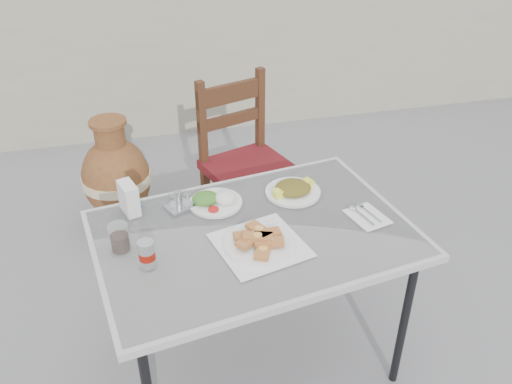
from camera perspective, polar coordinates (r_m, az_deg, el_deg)
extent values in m
plane|color=slate|center=(2.59, 3.41, -16.32)|extent=(80.00, 80.00, 0.00)
cylinder|color=black|center=(2.31, 15.31, -13.13)|extent=(0.03, 0.03, 0.68)
cylinder|color=black|center=(2.45, -14.56, -9.80)|extent=(0.03, 0.03, 0.68)
cylinder|color=black|center=(2.70, 7.31, -4.34)|extent=(0.03, 0.03, 0.68)
cube|color=white|center=(2.07, -0.19, -4.56)|extent=(1.29, 0.97, 0.03)
cube|color=white|center=(2.06, -0.19, -4.19)|extent=(1.25, 0.93, 0.00)
cube|color=white|center=(1.99, 0.43, -5.59)|extent=(0.36, 0.36, 0.00)
cylinder|color=white|center=(1.98, 0.43, -5.41)|extent=(0.27, 0.27, 0.01)
cylinder|color=white|center=(1.98, 0.43, -5.50)|extent=(0.28, 0.28, 0.01)
cylinder|color=white|center=(2.21, -4.27, -1.14)|extent=(0.22, 0.22, 0.01)
ellipsoid|color=white|center=(2.19, -3.23, -0.63)|extent=(0.09, 0.09, 0.05)
ellipsoid|color=#33631C|center=(2.20, -5.35, -0.67)|extent=(0.11, 0.10, 0.04)
cylinder|color=red|center=(2.15, -4.51, -1.84)|extent=(0.04, 0.04, 0.01)
cylinder|color=white|center=(2.28, 3.90, 0.00)|extent=(0.23, 0.23, 0.01)
ellipsoid|color=#25711C|center=(2.27, 3.92, 0.45)|extent=(0.15, 0.14, 0.04)
cylinder|color=#F0EF41|center=(2.22, 2.34, -0.19)|extent=(0.05, 0.04, 0.04)
cylinder|color=#F0EF41|center=(2.30, 5.52, 0.98)|extent=(0.05, 0.04, 0.04)
cylinder|color=silver|center=(1.90, -11.42, -6.43)|extent=(0.06, 0.06, 0.10)
cylinder|color=#AB1A0C|center=(1.90, -11.40, -6.53)|extent=(0.06, 0.06, 0.03)
cylinder|color=silver|center=(1.87, -11.58, -5.25)|extent=(0.05, 0.05, 0.00)
cylinder|color=white|center=(2.00, -14.20, -4.67)|extent=(0.07, 0.07, 0.10)
cylinder|color=black|center=(2.01, -14.12, -5.15)|extent=(0.06, 0.06, 0.06)
cube|color=white|center=(2.18, -13.24, -0.63)|extent=(0.08, 0.12, 0.13)
cube|color=blue|center=(2.20, -12.43, -0.63)|extent=(0.03, 0.06, 0.07)
cube|color=silver|center=(2.20, -8.02, -1.54)|extent=(0.13, 0.12, 0.01)
cylinder|color=white|center=(2.16, -8.72, -1.10)|extent=(0.03, 0.03, 0.06)
cylinder|color=white|center=(2.16, -7.33, -0.91)|extent=(0.03, 0.03, 0.06)
cylinder|color=silver|center=(2.20, -8.16, -0.53)|extent=(0.03, 0.03, 0.05)
cube|color=white|center=(2.18, 11.64, -2.55)|extent=(0.16, 0.19, 0.00)
cube|color=silver|center=(2.16, 11.27, -2.58)|extent=(0.04, 0.13, 0.00)
ellipsoid|color=silver|center=(2.21, 10.12, -1.58)|extent=(0.03, 0.04, 0.01)
cube|color=silver|center=(2.18, 12.04, -2.31)|extent=(0.04, 0.13, 0.00)
cube|color=silver|center=(2.23, 10.87, -1.37)|extent=(0.03, 0.04, 0.00)
cube|color=#381B0F|center=(2.86, -1.79, -4.58)|extent=(0.05, 0.05, 0.46)
cube|color=#381B0F|center=(3.02, 4.15, -2.34)|extent=(0.05, 0.05, 0.46)
cube|color=#381B0F|center=(3.12, -5.23, -1.18)|extent=(0.05, 0.05, 0.46)
cube|color=#381B0F|center=(3.27, 0.40, 0.71)|extent=(0.05, 0.05, 0.46)
cube|color=maroon|center=(2.93, -0.65, 2.35)|extent=(0.54, 0.54, 0.05)
cube|color=#381B0F|center=(2.88, -5.70, 6.81)|extent=(0.05, 0.05, 0.51)
cube|color=#381B0F|center=(3.05, 0.43, 8.43)|extent=(0.05, 0.05, 0.51)
cube|color=#381B0F|center=(2.90, -2.63, 10.38)|extent=(0.39, 0.16, 0.10)
cube|color=#381B0F|center=(2.96, -2.56, 7.65)|extent=(0.39, 0.16, 0.06)
cylinder|color=brown|center=(3.40, -13.82, -2.78)|extent=(0.30, 0.30, 0.07)
ellipsoid|color=brown|center=(3.25, -14.48, 1.42)|extent=(0.39, 0.39, 0.49)
cylinder|color=beige|center=(3.25, -14.48, 1.42)|extent=(0.40, 0.40, 0.06)
cylinder|color=brown|center=(3.12, -15.15, 5.70)|extent=(0.17, 0.17, 0.15)
cylinder|color=brown|center=(3.09, -15.37, 7.10)|extent=(0.21, 0.21, 0.02)
cube|color=#9E9984|center=(4.37, -6.28, 14.24)|extent=(6.00, 0.25, 1.20)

